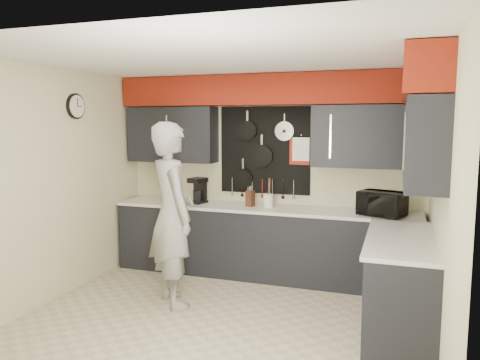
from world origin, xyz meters
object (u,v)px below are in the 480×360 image
at_px(microwave, 382,204).
at_px(knife_block, 250,198).
at_px(utensil_crock, 268,200).
at_px(person, 172,214).
at_px(coffee_maker, 199,190).

relative_size(microwave, knife_block, 2.50).
relative_size(utensil_crock, person, 0.08).
xyz_separation_m(microwave, coffee_maker, (-2.36, 0.10, 0.04)).
bearing_deg(coffee_maker, microwave, 11.13).
relative_size(knife_block, utensil_crock, 1.20).
height_order(microwave, coffee_maker, coffee_maker).
bearing_deg(utensil_crock, microwave, -4.63).
height_order(knife_block, coffee_maker, coffee_maker).
bearing_deg(microwave, coffee_maker, -162.51).
height_order(knife_block, utensil_crock, knife_block).
xyz_separation_m(utensil_crock, person, (-0.75, -1.20, -0.00)).
distance_m(microwave, knife_block, 1.63).
bearing_deg(utensil_crock, coffee_maker, -179.41).
bearing_deg(knife_block, person, -96.27).
bearing_deg(knife_block, coffee_maker, -164.11).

